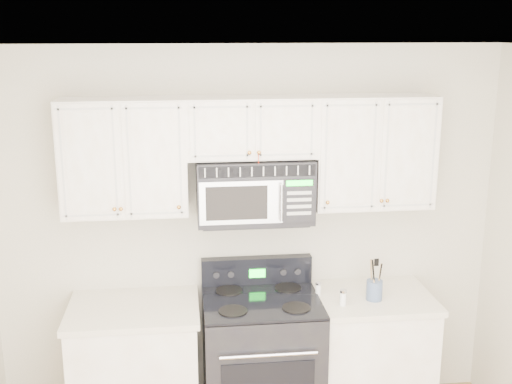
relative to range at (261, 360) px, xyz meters
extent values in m
cube|color=white|center=(-0.05, -1.42, 2.12)|extent=(3.50, 3.50, 0.01)
cube|color=beige|center=(-0.05, 0.33, 0.82)|extent=(3.50, 0.01, 2.60)
cube|color=white|center=(-0.85, 0.01, -0.04)|extent=(0.82, 0.63, 0.88)
cube|color=beige|center=(-0.85, 0.01, 0.42)|extent=(0.86, 0.65, 0.04)
cube|color=white|center=(0.75, 0.01, -0.04)|extent=(0.82, 0.63, 0.88)
cube|color=beige|center=(0.75, 0.01, 0.42)|extent=(0.86, 0.65, 0.04)
cube|color=black|center=(0.00, -0.01, -0.02)|extent=(0.78, 0.67, 0.92)
cylinder|color=#B5B5C7|center=(0.00, -0.37, 0.24)|extent=(0.62, 0.02, 0.02)
cube|color=black|center=(0.00, -0.01, 0.44)|extent=(0.78, 0.67, 0.02)
cube|color=black|center=(0.00, 0.29, 0.54)|extent=(0.78, 0.08, 0.21)
cube|color=#0DF123|center=(0.00, 0.24, 0.54)|extent=(0.11, 0.00, 0.06)
cube|color=white|center=(-0.87, 0.16, 1.41)|extent=(0.80, 0.33, 0.75)
cube|color=white|center=(0.77, 0.16, 1.41)|extent=(0.80, 0.33, 0.75)
cube|color=white|center=(-0.05, 0.16, 1.59)|extent=(0.84, 0.33, 0.39)
sphere|color=#C08032|center=(-0.89, -0.02, 1.12)|extent=(0.03, 0.03, 0.03)
sphere|color=#C08032|center=(-0.53, -0.02, 1.12)|extent=(0.03, 0.03, 0.03)
sphere|color=#C08032|center=(0.43, -0.02, 1.12)|extent=(0.03, 0.03, 0.03)
sphere|color=#C08032|center=(0.79, -0.02, 1.12)|extent=(0.03, 0.03, 0.03)
sphere|color=#C08032|center=(-0.08, -0.02, 1.46)|extent=(0.03, 0.03, 0.03)
sphere|color=#C08032|center=(-0.02, -0.02, 1.46)|extent=(0.03, 0.03, 0.03)
cylinder|color=red|center=(-0.02, -0.02, 1.40)|extent=(0.00, 0.00, 0.11)
sphere|color=#C08032|center=(-0.02, -0.02, 1.34)|extent=(0.04, 0.04, 0.04)
cube|color=black|center=(-0.03, 0.14, 1.18)|extent=(0.76, 0.38, 0.42)
cube|color=beige|center=(-0.03, -0.05, 1.34)|extent=(0.74, 0.01, 0.08)
cube|color=#BCBCBC|center=(-0.14, -0.06, 1.14)|extent=(0.53, 0.01, 0.28)
cube|color=black|center=(-0.17, -0.06, 1.14)|extent=(0.39, 0.01, 0.22)
cube|color=black|center=(0.23, -0.06, 1.14)|extent=(0.21, 0.01, 0.28)
cube|color=#0DF123|center=(0.23, -0.06, 1.26)|extent=(0.17, 0.00, 0.04)
cylinder|color=#B5B5C7|center=(0.11, -0.09, 1.14)|extent=(0.02, 0.02, 0.24)
cylinder|color=#425773|center=(0.76, -0.06, 0.50)|extent=(0.11, 0.11, 0.14)
cylinder|color=tan|center=(0.79, -0.06, 0.57)|extent=(0.01, 0.01, 0.24)
cylinder|color=black|center=(0.74, -0.03, 0.58)|extent=(0.01, 0.01, 0.25)
cylinder|color=tan|center=(0.74, -0.09, 0.59)|extent=(0.01, 0.01, 0.27)
cylinder|color=black|center=(0.79, -0.06, 0.57)|extent=(0.01, 0.01, 0.24)
cylinder|color=tan|center=(0.74, -0.03, 0.58)|extent=(0.01, 0.01, 0.25)
cylinder|color=black|center=(0.74, -0.09, 0.59)|extent=(0.01, 0.01, 0.27)
cylinder|color=white|center=(0.40, 0.06, 0.47)|extent=(0.04, 0.04, 0.08)
cylinder|color=#B5B5C7|center=(0.40, 0.06, 0.52)|extent=(0.04, 0.04, 0.01)
cylinder|color=white|center=(0.53, -0.13, 0.48)|extent=(0.04, 0.04, 0.09)
cylinder|color=#B5B5C7|center=(0.53, -0.13, 0.54)|extent=(0.05, 0.05, 0.02)
camera|label=1|loc=(-0.50, -3.95, 2.22)|focal=45.00mm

